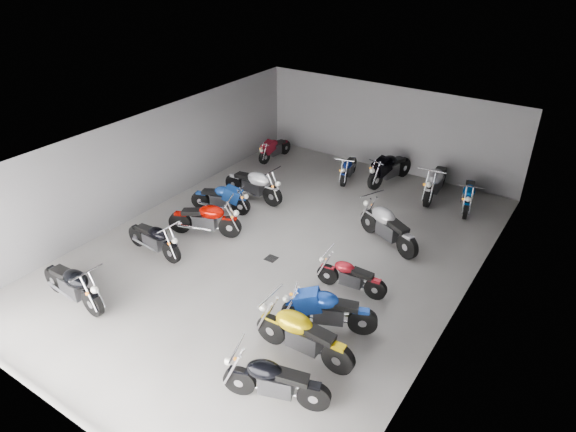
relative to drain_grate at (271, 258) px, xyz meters
name	(u,v)px	position (x,y,z in m)	size (l,w,h in m)	color
ground	(281,250)	(0.00, 0.50, -0.01)	(14.00, 14.00, 0.00)	#989690
wall_back	(388,128)	(0.00, 7.50, 1.59)	(10.00, 0.10, 3.20)	slate
wall_left	(152,161)	(-5.00, 0.50, 1.59)	(0.10, 14.00, 3.20)	slate
wall_right	(464,259)	(5.00, 0.50, 1.59)	(0.10, 14.00, 3.20)	slate
ceiling	(281,145)	(0.00, 0.50, 3.21)	(10.00, 14.00, 0.04)	black
drain_grate	(271,258)	(0.00, 0.00, 0.00)	(0.32, 0.32, 0.01)	black
motorcycle_left_a	(73,285)	(-2.88, -4.24, 0.54)	(2.27, 0.47, 1.00)	black
motorcycle_left_c	(154,239)	(-2.87, -1.61, 0.49)	(2.08, 0.44, 0.91)	black
motorcycle_left_d	(205,219)	(-2.37, -0.02, 0.53)	(2.12, 1.03, 0.99)	black
motorcycle_left_e	(221,198)	(-2.92, 1.33, 0.48)	(1.98, 0.72, 0.89)	black
motorcycle_left_f	(254,185)	(-2.56, 2.61, 0.55)	(2.33, 0.46, 1.03)	black
motorcycle_right_a	(275,381)	(2.91, -3.98, 0.51)	(2.08, 0.83, 0.95)	black
motorcycle_right_b	(303,335)	(2.71, -2.66, 0.56)	(2.37, 0.47, 1.04)	black
motorcycle_right_c	(328,311)	(2.73, -1.63, 0.53)	(2.09, 1.03, 0.98)	black
motorcycle_right_d	(351,276)	(2.49, -0.06, 0.44)	(1.87, 0.41, 0.82)	black
motorcycle_right_f	(388,227)	(2.34, 2.52, 0.56)	(2.20, 1.13, 1.03)	black
motorcycle_back_a	(274,149)	(-4.00, 5.87, 0.44)	(0.40, 1.84, 0.81)	black
motorcycle_back_c	(348,168)	(-0.67, 5.81, 0.44)	(0.55, 1.83, 0.81)	black
motorcycle_back_d	(390,169)	(0.69, 6.36, 0.55)	(0.73, 2.28, 1.02)	black
motorcycle_back_e	(436,182)	(2.45, 6.20, 0.57)	(0.52, 2.41, 1.06)	black
motorcycle_back_f	(468,195)	(3.64, 5.97, 0.50)	(0.63, 2.06, 0.92)	black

